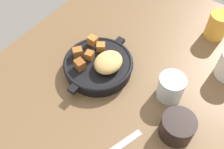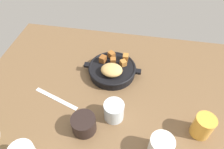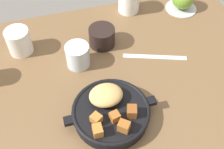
# 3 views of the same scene
# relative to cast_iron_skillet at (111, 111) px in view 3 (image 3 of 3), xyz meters

# --- Properties ---
(ground_plane) EXTENTS (1.07, 0.79, 0.02)m
(ground_plane) POSITION_rel_cast_iron_skillet_xyz_m (0.01, 0.09, -0.04)
(ground_plane) COLOR brown
(cast_iron_skillet) EXTENTS (0.25, 0.21, 0.08)m
(cast_iron_skillet) POSITION_rel_cast_iron_skillet_xyz_m (0.00, 0.00, 0.00)
(cast_iron_skillet) COLOR black
(cast_iron_skillet) RESTS_ON ground_plane
(saucer_plate) EXTENTS (0.12, 0.12, 0.01)m
(saucer_plate) POSITION_rel_cast_iron_skillet_xyz_m (0.38, 0.38, -0.03)
(saucer_plate) COLOR #B7BABF
(saucer_plate) RESTS_ON ground_plane
(butter_knife) EXTENTS (0.20, 0.08, 0.00)m
(butter_knife) POSITION_rel_cast_iron_skillet_xyz_m (0.20, 0.17, -0.03)
(butter_knife) COLOR silver
(butter_knife) RESTS_ON ground_plane
(ceramic_mug_white) EXTENTS (0.08, 0.08, 0.08)m
(ceramic_mug_white) POSITION_rel_cast_iron_skillet_xyz_m (-0.21, 0.32, 0.01)
(ceramic_mug_white) COLOR silver
(ceramic_mug_white) RESTS_ON ground_plane
(coffee_mug_dark) EXTENTS (0.09, 0.09, 0.06)m
(coffee_mug_dark) POSITION_rel_cast_iron_skillet_xyz_m (0.05, 0.28, 0.00)
(coffee_mug_dark) COLOR black
(coffee_mug_dark) RESTS_ON ground_plane
(water_glass_short) EXTENTS (0.07, 0.07, 0.07)m
(water_glass_short) POSITION_rel_cast_iron_skillet_xyz_m (-0.04, 0.21, 0.01)
(water_glass_short) COLOR silver
(water_glass_short) RESTS_ON ground_plane
(white_creamer_pitcher) EXTENTS (0.08, 0.08, 0.09)m
(white_creamer_pitcher) POSITION_rel_cast_iron_skillet_xyz_m (0.19, 0.43, 0.02)
(white_creamer_pitcher) COLOR white
(white_creamer_pitcher) RESTS_ON ground_plane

